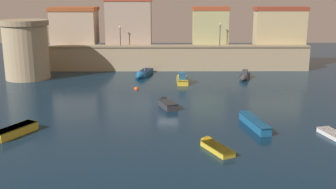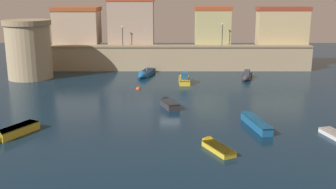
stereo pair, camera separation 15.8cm
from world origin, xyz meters
name	(u,v)px [view 1 (the left image)]	position (x,y,z in m)	size (l,w,h in m)	color
ground_plane	(168,103)	(0.00, 0.00, 0.00)	(127.07, 127.07, 0.00)	#0C2338
quay_wall	(167,58)	(0.00, 22.34, 2.21)	(49.68, 2.62, 4.39)	tan
old_town_backdrop	(152,24)	(-2.69, 25.76, 7.84)	(45.99, 6.05, 8.46)	tan
fortress_tower	(26,49)	(-22.27, 15.34, 4.68)	(7.43, 7.43, 9.25)	tan
quay_lamp_0	(120,33)	(-8.13, 22.34, 6.63)	(0.32, 0.32, 3.36)	black
quay_lamp_1	(220,31)	(9.22, 22.34, 6.92)	(0.32, 0.32, 3.87)	black
moored_boat_0	(167,103)	(-0.19, -1.73, 0.42)	(2.59, 4.31, 1.28)	#333338
moored_boat_1	(252,121)	(8.59, -8.73, 0.44)	(2.36, 7.40, 1.06)	#195689
moored_boat_2	(143,74)	(-4.02, 16.91, 0.37)	(3.05, 7.09, 2.56)	#195689
moored_boat_3	(244,77)	(12.26, 14.45, 0.41)	(2.67, 5.23, 1.75)	#333338
moored_boat_4	(212,145)	(3.78, -15.24, 0.26)	(3.10, 4.71, 1.17)	gold
moored_boat_5	(182,79)	(2.24, 12.16, 0.54)	(1.62, 5.54, 2.35)	gold
moored_boat_6	(9,133)	(-15.10, -12.33, 0.44)	(3.91, 5.76, 1.27)	gold
mooring_buoy_0	(136,89)	(-4.45, 7.51, 0.00)	(0.69, 0.69, 0.69)	#EA4C19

